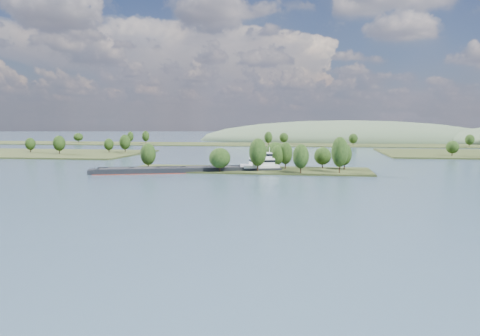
# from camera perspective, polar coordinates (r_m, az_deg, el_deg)

# --- Properties ---
(ground) EXTENTS (1800.00, 1800.00, 0.00)m
(ground) POSITION_cam_1_polar(r_m,az_deg,el_deg) (136.15, -2.51, -2.89)
(ground) COLOR #334759
(ground) RESTS_ON ground
(tree_island) EXTENTS (100.00, 31.64, 15.19)m
(tree_island) POSITION_cam_1_polar(r_m,az_deg,el_deg) (192.61, 2.72, 0.77)
(tree_island) COLOR #293216
(tree_island) RESTS_ON ground
(back_shoreline) EXTENTS (900.00, 60.00, 14.07)m
(back_shoreline) POSITION_cam_1_polar(r_m,az_deg,el_deg) (412.52, 6.51, 2.88)
(back_shoreline) COLOR #293216
(back_shoreline) RESTS_ON ground
(hill_west) EXTENTS (320.00, 160.00, 44.00)m
(hill_west) POSITION_cam_1_polar(r_m,az_deg,el_deg) (513.33, 12.78, 3.25)
(hill_west) COLOR #3F5339
(hill_west) RESTS_ON ground
(cargo_barge) EXTENTS (75.36, 33.05, 10.35)m
(cargo_barge) POSITION_cam_1_polar(r_m,az_deg,el_deg) (189.85, -4.77, -0.09)
(cargo_barge) COLOR black
(cargo_barge) RESTS_ON ground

